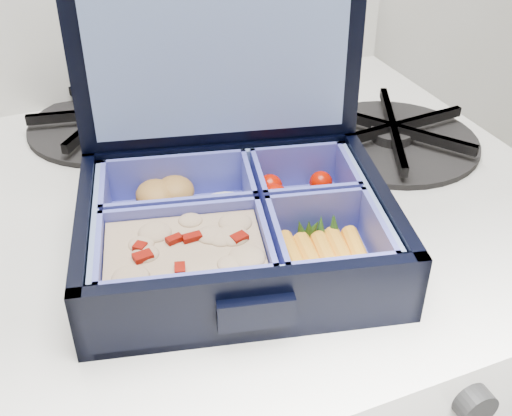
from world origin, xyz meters
name	(u,v)px	position (x,y,z in m)	size (l,w,h in m)	color
bento_box	(237,229)	(0.16, 1.57, 0.91)	(0.25, 0.20, 0.06)	black
burner_grate	(392,132)	(0.39, 1.69, 0.90)	(0.19, 0.19, 0.03)	black
burner_grate_rear	(108,120)	(0.11, 1.84, 0.89)	(0.18, 0.18, 0.02)	black
fork	(244,159)	(0.22, 1.71, 0.89)	(0.03, 0.19, 0.01)	#9C99AE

